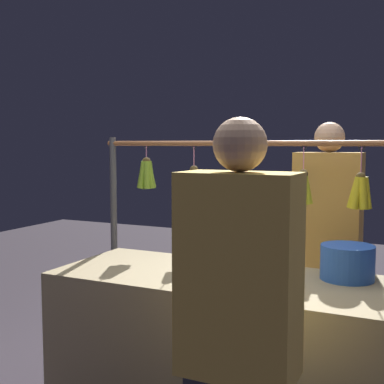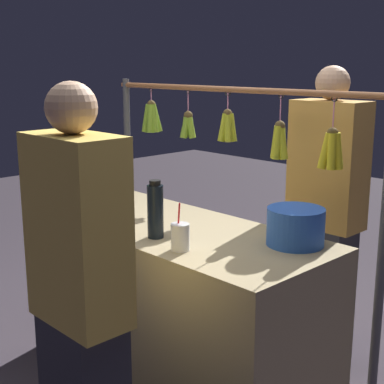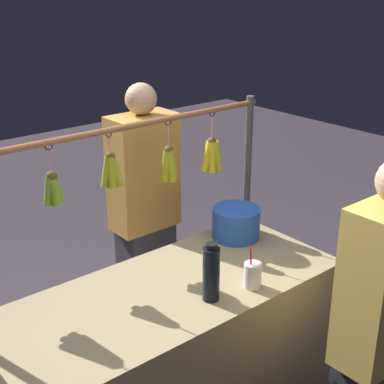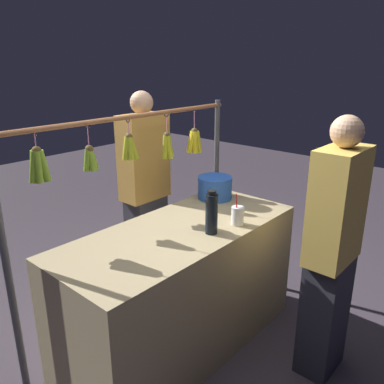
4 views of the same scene
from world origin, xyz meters
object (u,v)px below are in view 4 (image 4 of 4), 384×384
water_bottle (212,213)px  blue_bucket (215,188)px  customer_person (331,255)px  vendor_person (145,194)px  drink_cup (238,216)px

water_bottle → blue_bucket: (-0.54, -0.40, -0.05)m
water_bottle → blue_bucket: size_ratio=1.06×
water_bottle → customer_person: bearing=117.6°
customer_person → blue_bucket: bearing=-100.6°
water_bottle → blue_bucket: 0.67m
blue_bucket → water_bottle: bearing=36.3°
water_bottle → vendor_person: bearing=-108.3°
water_bottle → blue_bucket: bearing=-143.7°
drink_cup → customer_person: size_ratio=0.13×
water_bottle → drink_cup: 0.24m
blue_bucket → drink_cup: size_ratio=1.24×
customer_person → vendor_person: bearing=-89.4°
vendor_person → customer_person: 1.64m
drink_cup → vendor_person: bearing=-95.6°
blue_bucket → vendor_person: 0.64m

